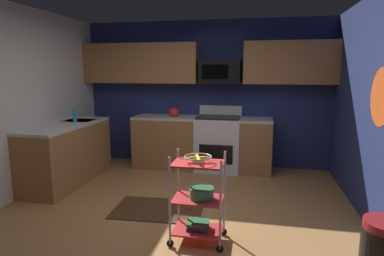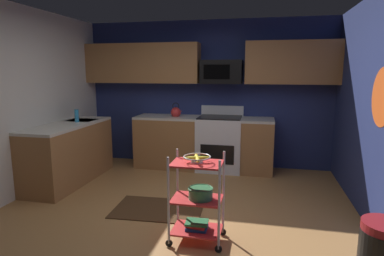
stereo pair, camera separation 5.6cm
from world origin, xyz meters
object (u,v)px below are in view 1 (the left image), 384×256
rolling_cart (198,199)px  dish_soap_bottle (75,116)px  oven_range (218,143)px  kettle (174,112)px  mixing_bowl_large (202,193)px  microwave (220,72)px  fruit_bowl (198,158)px  book_stack (198,225)px

rolling_cart → dish_soap_bottle: bearing=145.8°
oven_range → rolling_cart: size_ratio=1.20×
oven_range → kettle: 0.95m
mixing_bowl_large → oven_range: bearing=93.3°
microwave → mixing_bowl_large: 2.86m
oven_range → microwave: 1.23m
microwave → rolling_cart: size_ratio=0.77×
oven_range → kettle: kettle is taller
microwave → kettle: size_ratio=2.65×
dish_soap_bottle → microwave: bearing=26.6°
fruit_bowl → dish_soap_bottle: bearing=145.8°
oven_range → rolling_cart: (0.11, -2.50, -0.03)m
microwave → book_stack: (0.11, -2.60, -1.53)m
rolling_cart → book_stack: bearing=180.0°
kettle → dish_soap_bottle: (-1.35, -0.96, 0.02)m
oven_range → rolling_cart: oven_range is taller
rolling_cart → mixing_bowl_large: (0.04, 0.00, 0.07)m
book_stack → dish_soap_bottle: bearing=145.8°
microwave → dish_soap_bottle: (-2.14, -1.07, -0.68)m
oven_range → fruit_bowl: size_ratio=4.04×
oven_range → mixing_bowl_large: oven_range is taller
rolling_cart → fruit_bowl: rolling_cart is taller
kettle → dish_soap_bottle: 1.66m
rolling_cart → mixing_bowl_large: bearing=0.0°
fruit_bowl → book_stack: 0.71m
rolling_cart → book_stack: size_ratio=3.79×
kettle → dish_soap_bottle: bearing=-144.6°
rolling_cart → dish_soap_bottle: (-2.25, 1.53, 0.57)m
oven_range → book_stack: size_ratio=4.56×
mixing_bowl_large → dish_soap_bottle: dish_soap_bottle is taller
microwave → dish_soap_bottle: 2.49m
microwave → rolling_cart: microwave is taller
microwave → fruit_bowl: bearing=-87.6°
fruit_bowl → mixing_bowl_large: 0.36m
microwave → fruit_bowl: (0.11, -2.60, -0.82)m
rolling_cart → kettle: kettle is taller
fruit_bowl → rolling_cart: bearing=-26.6°
book_stack → dish_soap_bottle: size_ratio=1.21×
oven_range → kettle: size_ratio=4.17×
oven_range → dish_soap_bottle: (-2.14, -0.97, 0.54)m
book_stack → rolling_cart: bearing=0.0°
rolling_cart → dish_soap_bottle: dish_soap_bottle is taller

